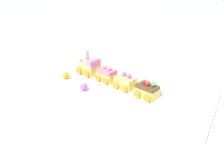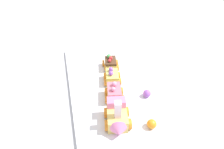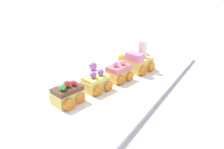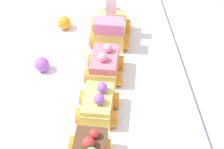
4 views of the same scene
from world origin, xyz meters
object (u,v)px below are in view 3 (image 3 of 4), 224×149
object	(u,v)px
gumball_orange	(122,58)
gumball_purple	(93,66)
cake_car_strawberry	(118,73)
cake_car_chocolate	(68,95)
cake_car_lemon	(96,83)
cake_train_locomotive	(140,62)

from	to	relation	value
gumball_orange	gumball_purple	distance (m)	0.13
cake_car_strawberry	cake_car_chocolate	world-z (taller)	cake_car_strawberry
cake_car_strawberry	gumball_orange	xyz separation A→B (m)	(0.15, 0.07, -0.01)
gumball_orange	cake_car_strawberry	bearing A→B (deg)	-153.75
cake_car_chocolate	gumball_purple	xyz separation A→B (m)	(0.21, 0.08, -0.01)
cake_car_lemon	gumball_orange	xyz separation A→B (m)	(0.24, 0.06, -0.01)
cake_car_strawberry	cake_car_lemon	size ratio (longest dim) A/B	1.00
cake_train_locomotive	cake_car_strawberry	xyz separation A→B (m)	(-0.11, 0.02, -0.01)
gumball_orange	cake_train_locomotive	bearing A→B (deg)	-112.34
cake_train_locomotive	cake_car_chocolate	distance (m)	0.30
gumball_purple	cake_car_lemon	bearing A→B (deg)	-140.13
cake_car_chocolate	gumball_orange	size ratio (longest dim) A/B	2.79
cake_train_locomotive	gumball_orange	world-z (taller)	cake_train_locomotive
cake_car_chocolate	cake_train_locomotive	bearing A→B (deg)	0.05
cake_car_lemon	gumball_purple	xyz separation A→B (m)	(0.12, 0.10, -0.01)
cake_car_lemon	cake_car_strawberry	bearing A→B (deg)	0.16
cake_train_locomotive	cake_car_chocolate	world-z (taller)	cake_train_locomotive
cake_train_locomotive	gumball_purple	world-z (taller)	cake_train_locomotive
cake_car_strawberry	gumball_purple	bearing A→B (deg)	89.62
cake_car_strawberry	gumball_orange	bearing A→B (deg)	37.62
cake_car_lemon	cake_car_chocolate	bearing A→B (deg)	179.97
gumball_purple	cake_car_strawberry	bearing A→B (deg)	-101.76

